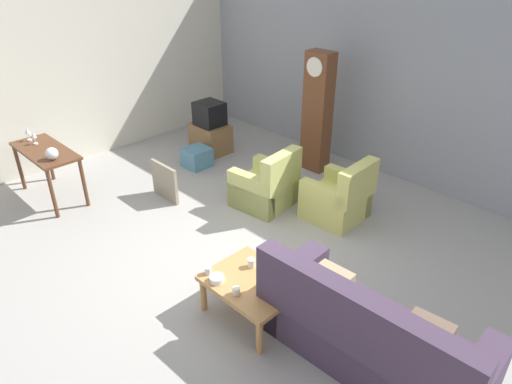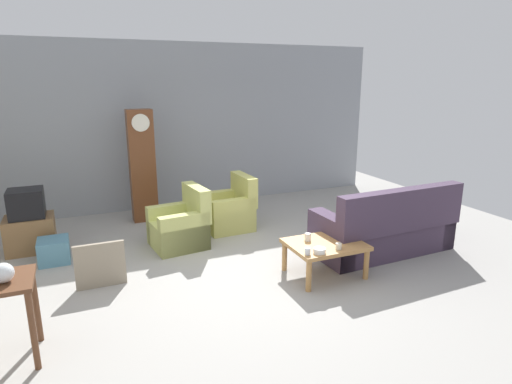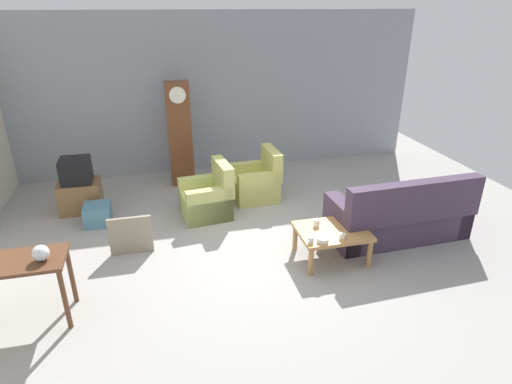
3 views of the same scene
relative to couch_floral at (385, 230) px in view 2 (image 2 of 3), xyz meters
The scene contains 16 objects.
ground_plane 2.11m from the couch_floral, behind, with size 10.40×10.40×0.00m, color #999691.
garage_door_wall 4.46m from the couch_floral, 119.00° to the left, with size 8.40×0.16×3.20m, color gray.
couch_floral is the anchor object (origin of this frame).
armchair_olive_near 3.08m from the couch_floral, 152.01° to the left, with size 0.87×0.85×0.92m.
armchair_olive_far 2.60m from the couch_floral, 132.35° to the left, with size 0.82×0.79×0.92m.
coffee_table_wood 1.26m from the couch_floral, 166.51° to the right, with size 0.96×0.76×0.45m.
grandfather_clock 4.27m from the couch_floral, 135.62° to the left, with size 0.44×0.30×2.00m.
tv_stand_cabinet 5.29m from the couch_floral, 156.10° to the left, with size 0.68×0.52×0.53m, color brown.
tv_crt 5.30m from the couch_floral, 156.10° to the left, with size 0.48×0.44×0.42m, color black.
framed_picture_leaning 3.99m from the couch_floral, behind, with size 0.60×0.05×0.57m, color gray.
storage_box_blue 4.78m from the couch_floral, 160.99° to the left, with size 0.41×0.43×0.34m, color teal.
glass_dome_cloche 4.87m from the couch_floral, behind, with size 0.18×0.18×0.18m, color silver.
cup_white_porcelain 1.41m from the couch_floral, behind, with size 0.08×0.08×0.10m, color white.
cup_blue_rimmed 1.73m from the couch_floral, 161.51° to the right, with size 0.07×0.07×0.08m, color silver.
cup_cream_tall 1.32m from the couch_floral, 155.24° to the right, with size 0.08×0.08×0.08m, color beige.
bowl_white_stacked 1.58m from the couch_floral, 159.18° to the right, with size 0.15×0.15×0.06m, color white.
Camera 2 is at (-2.04, -4.90, 2.51)m, focal length 30.19 mm.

